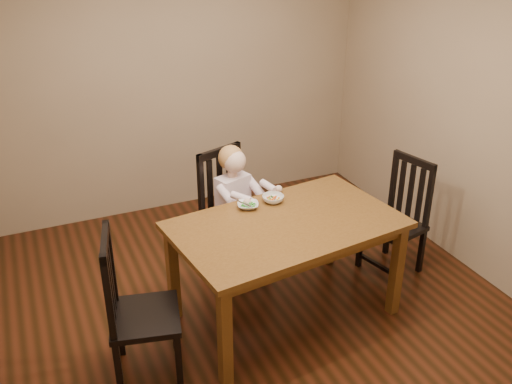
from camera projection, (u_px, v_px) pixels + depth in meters
name	position (u px, v px, depth m)	size (l,w,h in m)	color
room	(254.00, 151.00, 4.13)	(4.01, 4.01, 2.71)	#431C0E
dining_table	(286.00, 234.00, 4.27)	(1.79, 1.21, 0.84)	#513313
chair_child	(231.00, 214.00, 4.99)	(0.61, 0.59, 1.11)	black
chair_left	(136.00, 310.00, 3.79)	(0.55, 0.57, 1.11)	black
chair_right	(398.00, 218.00, 4.99)	(0.52, 0.54, 1.05)	black
toddler	(235.00, 199.00, 4.88)	(0.37, 0.47, 0.64)	white
bowl_peas	(248.00, 205.00, 4.43)	(0.16, 0.16, 0.04)	silver
bowl_veg	(273.00, 199.00, 4.52)	(0.17, 0.17, 0.05)	silver
fork	(245.00, 205.00, 4.39)	(0.10, 0.09, 0.05)	silver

